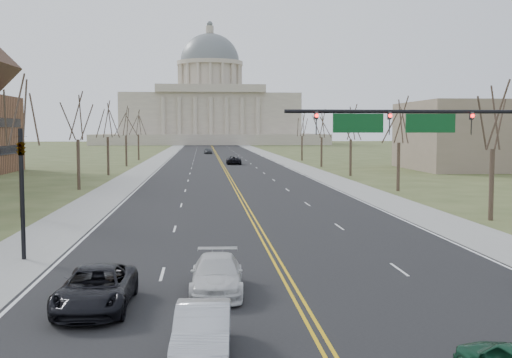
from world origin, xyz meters
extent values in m
plane|color=#3E4B25|center=(0.00, 0.00, 0.00)|extent=(600.00, 600.00, 0.00)
cube|color=black|center=(0.00, 110.00, 0.01)|extent=(20.00, 380.00, 0.01)
cube|color=black|center=(0.00, 6.00, 0.01)|extent=(120.00, 14.00, 0.01)
cube|color=gray|center=(-12.00, 110.00, 0.01)|extent=(4.00, 380.00, 0.03)
cube|color=gray|center=(12.00, 110.00, 0.01)|extent=(4.00, 380.00, 0.03)
cube|color=gold|center=(0.00, 110.00, 0.01)|extent=(0.42, 380.00, 0.01)
cube|color=silver|center=(-9.80, 110.00, 0.01)|extent=(0.15, 380.00, 0.01)
cube|color=silver|center=(9.80, 110.00, 0.01)|extent=(0.15, 380.00, 0.01)
cube|color=beige|center=(0.00, 250.00, 2.00)|extent=(90.00, 60.00, 4.00)
cube|color=beige|center=(0.00, 250.00, 12.00)|extent=(70.00, 40.00, 16.00)
cube|color=beige|center=(0.00, 229.50, 21.50)|extent=(42.00, 3.00, 3.00)
cylinder|color=beige|center=(0.00, 250.00, 26.00)|extent=(24.00, 24.00, 12.00)
cylinder|color=beige|center=(0.00, 250.00, 32.80)|extent=(27.00, 27.00, 1.60)
ellipsoid|color=slate|center=(0.00, 250.00, 33.60)|extent=(24.00, 24.00, 22.80)
cylinder|color=beige|center=(0.00, 250.00, 46.50)|extent=(3.20, 3.20, 3.00)
sphere|color=slate|center=(0.00, 250.00, 48.80)|extent=(2.40, 2.40, 2.40)
cylinder|color=black|center=(6.50, 13.50, 6.80)|extent=(12.00, 0.18, 0.18)
imported|color=black|center=(9.50, 13.50, 6.25)|extent=(0.35, 0.40, 1.10)
sphere|color=#FF0C0C|center=(9.50, 13.35, 6.60)|extent=(0.18, 0.18, 0.18)
imported|color=black|center=(5.50, 13.50, 6.25)|extent=(0.35, 0.40, 1.10)
sphere|color=#FF0C0C|center=(5.50, 13.35, 6.60)|extent=(0.18, 0.18, 0.18)
imported|color=black|center=(2.00, 13.50, 6.25)|extent=(0.35, 0.40, 1.10)
sphere|color=#FF0C0C|center=(2.00, 13.35, 6.60)|extent=(0.18, 0.18, 0.18)
cube|color=#0C4C1E|center=(7.50, 13.50, 6.25)|extent=(2.40, 0.12, 0.90)
cube|color=#0C4C1E|center=(4.00, 13.50, 6.25)|extent=(2.40, 0.12, 0.90)
cylinder|color=black|center=(-11.50, 13.50, 3.00)|extent=(0.20, 0.20, 6.00)
imported|color=black|center=(-11.50, 13.50, 5.20)|extent=(0.32, 0.36, 0.99)
cylinder|color=#372C20|center=(15.50, 24.00, 2.34)|extent=(0.32, 0.32, 4.68)
cylinder|color=#372C20|center=(-15.50, 28.00, 2.48)|extent=(0.32, 0.32, 4.95)
cylinder|color=#372C20|center=(15.50, 44.00, 2.34)|extent=(0.32, 0.32, 4.68)
cylinder|color=#372C20|center=(-15.50, 48.00, 2.48)|extent=(0.32, 0.32, 4.95)
cylinder|color=#372C20|center=(15.50, 64.00, 2.34)|extent=(0.32, 0.32, 4.68)
cylinder|color=#372C20|center=(-15.50, 68.00, 2.48)|extent=(0.32, 0.32, 4.95)
cylinder|color=#372C20|center=(15.50, 84.00, 2.34)|extent=(0.32, 0.32, 4.68)
cylinder|color=#372C20|center=(-15.50, 88.00, 2.48)|extent=(0.32, 0.32, 4.95)
cylinder|color=#372C20|center=(15.50, 104.00, 2.34)|extent=(0.32, 0.32, 4.68)
cylinder|color=#372C20|center=(-15.50, 108.00, 2.48)|extent=(0.32, 0.32, 4.95)
cube|color=black|center=(-29.45, 74.00, 3.15)|extent=(0.10, 9.80, 1.20)
cube|color=black|center=(-29.45, 74.00, 6.83)|extent=(0.10, 9.80, 1.20)
cube|color=#7E6E5A|center=(40.00, 76.00, 5.00)|extent=(25.00, 20.00, 10.00)
imported|color=#B4B6BD|center=(-3.34, 0.20, 0.69)|extent=(1.65, 4.18, 1.36)
imported|color=black|center=(-6.87, 4.99, 0.70)|extent=(2.40, 5.02, 1.38)
imported|color=silver|center=(-2.82, 6.75, 0.68)|extent=(2.04, 4.67, 1.34)
imported|color=black|center=(1.96, 92.33, 0.72)|extent=(2.44, 5.13, 1.42)
imported|color=#45484C|center=(-1.97, 138.55, 0.71)|extent=(2.14, 4.29, 1.40)
camera|label=1|loc=(-3.32, -16.26, 5.97)|focal=45.00mm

